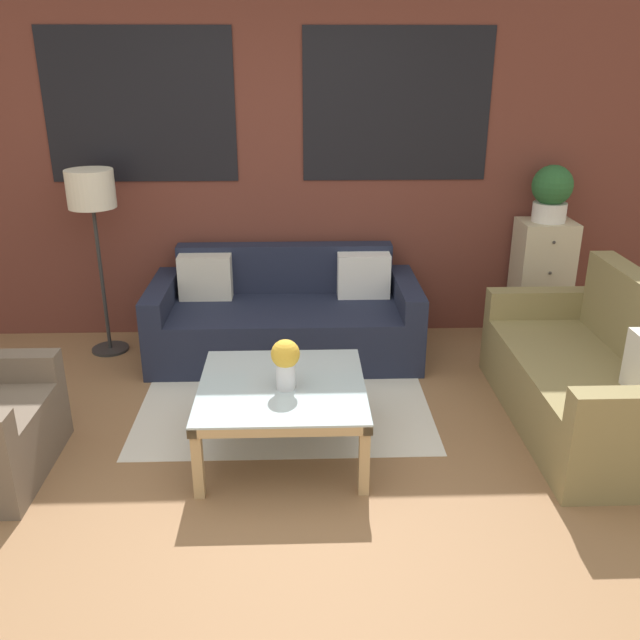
{
  "coord_description": "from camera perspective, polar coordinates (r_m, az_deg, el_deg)",
  "views": [
    {
      "loc": [
        0.2,
        -2.85,
        2.16
      ],
      "look_at": [
        0.34,
        1.23,
        0.55
      ],
      "focal_mm": 38.0,
      "sensor_mm": 36.0,
      "label": 1
    }
  ],
  "objects": [
    {
      "name": "coffee_table",
      "position": [
        3.85,
        -3.21,
        -6.23
      ],
      "size": [
        0.93,
        0.93,
        0.43
      ],
      "color": "silver",
      "rests_on": "ground_plane"
    },
    {
      "name": "flower_vase",
      "position": [
        3.71,
        -2.92,
        -3.43
      ],
      "size": [
        0.16,
        0.16,
        0.29
      ],
      "color": "silver",
      "rests_on": "coffee_table"
    },
    {
      "name": "drawer_cabinet",
      "position": [
        5.65,
        18.07,
        3.15
      ],
      "size": [
        0.42,
        0.36,
        0.96
      ],
      "color": "#C6B793",
      "rests_on": "ground_plane"
    },
    {
      "name": "wall_back_brick",
      "position": [
        5.35,
        -4.18,
        13.38
      ],
      "size": [
        8.4,
        0.09,
        2.8
      ],
      "color": "brown",
      "rests_on": "ground_plane"
    },
    {
      "name": "couch_dark",
      "position": [
        5.16,
        -2.95,
        0.1
      ],
      "size": [
        1.99,
        0.88,
        0.78
      ],
      "color": "#1E2338",
      "rests_on": "ground_plane"
    },
    {
      "name": "floor_lamp",
      "position": [
        5.2,
        -18.66,
        9.62
      ],
      "size": [
        0.34,
        0.34,
        1.4
      ],
      "color": "#2D2D2D",
      "rests_on": "ground_plane"
    },
    {
      "name": "potted_plant",
      "position": [
        5.48,
        18.93,
        10.16
      ],
      "size": [
        0.31,
        0.31,
        0.43
      ],
      "color": "silver",
      "rests_on": "drawer_cabinet"
    },
    {
      "name": "rug",
      "position": [
        4.57,
        -2.97,
        -6.67
      ],
      "size": [
        1.89,
        1.45,
        0.0
      ],
      "color": "silver",
      "rests_on": "ground_plane"
    },
    {
      "name": "ground_plane",
      "position": [
        3.58,
        -4.96,
        -15.67
      ],
      "size": [
        16.0,
        16.0,
        0.0
      ],
      "primitive_type": "plane",
      "color": "#8E6642"
    },
    {
      "name": "settee_vintage",
      "position": [
        4.46,
        21.93,
        -4.67
      ],
      "size": [
        0.8,
        1.67,
        0.92
      ],
      "color": "olive",
      "rests_on": "ground_plane"
    }
  ]
}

